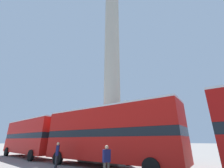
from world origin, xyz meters
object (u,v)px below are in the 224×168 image
Objects in this scene: pedestrian_by_plinth at (57,153)px; street_lamp at (127,124)px; bus_a at (106,133)px; pedestrian_near_lamp at (107,160)px; monument_column at (112,65)px; bus_b at (32,136)px.

street_lamp is at bearing -85.91° from pedestrian_by_plinth.
bus_a reaches higher than pedestrian_near_lamp.
bus_a is 2.16× the size of street_lamp.
monument_column is at bearing 53.84° from pedestrian_near_lamp.
bus_a is at bearing -60.77° from monument_column.
monument_column is at bearing -54.20° from pedestrian_by_plinth.
bus_b is at bearing 27.24° from pedestrian_by_plinth.
bus_a is 6.58× the size of pedestrian_by_plinth.
pedestrian_by_plinth is (8.97, -2.55, -1.36)m from bus_b.
street_lamp is 3.28× the size of pedestrian_near_lamp.
pedestrian_near_lamp is (2.21, -2.79, -1.51)m from bus_a.
bus_a is (1.81, -3.24, -7.91)m from monument_column.
monument_column is 15.12× the size of pedestrian_by_plinth.
pedestrian_by_plinth is at bearing -97.32° from monument_column.
bus_b is (-11.51, 0.07, -0.07)m from bus_a.
pedestrian_near_lamp is at bearing -6.59° from bus_b.
street_lamp is 3.05× the size of pedestrian_by_plinth.
bus_b is at bearing 178.40° from bus_a.
street_lamp is at bearing 12.75° from bus_b.
monument_column is 10.96m from pedestrian_by_plinth.
monument_column is 8.73m from bus_a.
bus_a is 3.87m from pedestrian_near_lamp.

